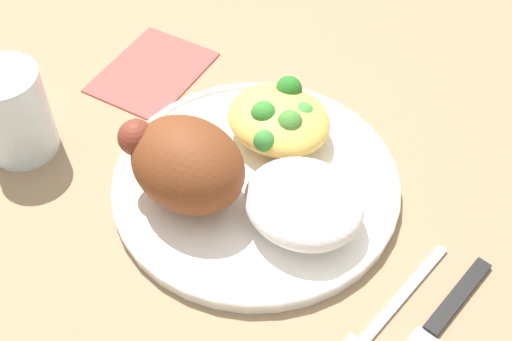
{
  "coord_description": "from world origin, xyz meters",
  "views": [
    {
      "loc": [
        -0.23,
        0.3,
        0.46
      ],
      "look_at": [
        0.0,
        0.0,
        0.02
      ],
      "focal_mm": 48.75,
      "sensor_mm": 36.0,
      "label": 1
    }
  ],
  "objects_px": {
    "water_glass": "(13,113)",
    "mac_cheese_with_broccoli": "(280,118)",
    "knife": "(431,330)",
    "fork": "(385,315)",
    "plate": "(256,183)",
    "rice_pile": "(304,203)",
    "napkin": "(152,71)",
    "roasted_chicken": "(185,163)"
  },
  "relations": [
    {
      "from": "plate",
      "to": "napkin",
      "type": "bearing_deg",
      "value": -18.06
    },
    {
      "from": "rice_pile",
      "to": "water_glass",
      "type": "relative_size",
      "value": 1.15
    },
    {
      "from": "mac_cheese_with_broccoli",
      "to": "plate",
      "type": "bearing_deg",
      "value": 105.8
    },
    {
      "from": "plate",
      "to": "napkin",
      "type": "distance_m",
      "value": 0.18
    },
    {
      "from": "plate",
      "to": "water_glass",
      "type": "relative_size",
      "value": 2.88
    },
    {
      "from": "roasted_chicken",
      "to": "napkin",
      "type": "distance_m",
      "value": 0.18
    },
    {
      "from": "rice_pile",
      "to": "water_glass",
      "type": "bearing_deg",
      "value": 16.8
    },
    {
      "from": "plate",
      "to": "rice_pile",
      "type": "height_order",
      "value": "rice_pile"
    },
    {
      "from": "fork",
      "to": "roasted_chicken",
      "type": "bearing_deg",
      "value": 1.86
    },
    {
      "from": "rice_pile",
      "to": "knife",
      "type": "relative_size",
      "value": 0.51
    },
    {
      "from": "water_glass",
      "to": "napkin",
      "type": "distance_m",
      "value": 0.15
    },
    {
      "from": "water_glass",
      "to": "roasted_chicken",
      "type": "bearing_deg",
      "value": -165.66
    },
    {
      "from": "napkin",
      "to": "knife",
      "type": "bearing_deg",
      "value": 166.22
    },
    {
      "from": "plate",
      "to": "napkin",
      "type": "xyz_separation_m",
      "value": [
        0.17,
        -0.06,
        -0.01
      ]
    },
    {
      "from": "fork",
      "to": "napkin",
      "type": "xyz_separation_m",
      "value": [
        0.32,
        -0.1,
        -0.0
      ]
    },
    {
      "from": "fork",
      "to": "knife",
      "type": "xyz_separation_m",
      "value": [
        -0.03,
        -0.01,
        0.0
      ]
    },
    {
      "from": "water_glass",
      "to": "fork",
      "type": "bearing_deg",
      "value": -172.27
    },
    {
      "from": "roasted_chicken",
      "to": "water_glass",
      "type": "distance_m",
      "value": 0.17
    },
    {
      "from": "knife",
      "to": "napkin",
      "type": "height_order",
      "value": "knife"
    },
    {
      "from": "rice_pile",
      "to": "water_glass",
      "type": "distance_m",
      "value": 0.26
    },
    {
      "from": "roasted_chicken",
      "to": "knife",
      "type": "relative_size",
      "value": 0.55
    },
    {
      "from": "knife",
      "to": "water_glass",
      "type": "bearing_deg",
      "value": 8.38
    },
    {
      "from": "rice_pile",
      "to": "mac_cheese_with_broccoli",
      "type": "xyz_separation_m",
      "value": [
        0.07,
        -0.06,
        -0.0
      ]
    },
    {
      "from": "napkin",
      "to": "roasted_chicken",
      "type": "bearing_deg",
      "value": 143.44
    },
    {
      "from": "rice_pile",
      "to": "napkin",
      "type": "bearing_deg",
      "value": -16.45
    },
    {
      "from": "mac_cheese_with_broccoli",
      "to": "fork",
      "type": "distance_m",
      "value": 0.19
    },
    {
      "from": "fork",
      "to": "knife",
      "type": "bearing_deg",
      "value": -164.88
    },
    {
      "from": "mac_cheese_with_broccoli",
      "to": "knife",
      "type": "relative_size",
      "value": 0.49
    },
    {
      "from": "roasted_chicken",
      "to": "rice_pile",
      "type": "relative_size",
      "value": 1.09
    },
    {
      "from": "rice_pile",
      "to": "fork",
      "type": "relative_size",
      "value": 0.68
    },
    {
      "from": "rice_pile",
      "to": "mac_cheese_with_broccoli",
      "type": "bearing_deg",
      "value": -42.69
    },
    {
      "from": "mac_cheese_with_broccoli",
      "to": "napkin",
      "type": "relative_size",
      "value": 0.81
    },
    {
      "from": "plate",
      "to": "fork",
      "type": "bearing_deg",
      "value": 165.23
    },
    {
      "from": "water_glass",
      "to": "mac_cheese_with_broccoli",
      "type": "bearing_deg",
      "value": -142.05
    },
    {
      "from": "fork",
      "to": "knife",
      "type": "distance_m",
      "value": 0.03
    },
    {
      "from": "knife",
      "to": "napkin",
      "type": "xyz_separation_m",
      "value": [
        0.36,
        -0.09,
        -0.0
      ]
    },
    {
      "from": "plate",
      "to": "roasted_chicken",
      "type": "bearing_deg",
      "value": 52.26
    },
    {
      "from": "plate",
      "to": "mac_cheese_with_broccoli",
      "type": "relative_size",
      "value": 2.61
    },
    {
      "from": "rice_pile",
      "to": "mac_cheese_with_broccoli",
      "type": "height_order",
      "value": "mac_cheese_with_broccoli"
    },
    {
      "from": "knife",
      "to": "water_glass",
      "type": "height_order",
      "value": "water_glass"
    },
    {
      "from": "napkin",
      "to": "mac_cheese_with_broccoli",
      "type": "bearing_deg",
      "value": 179.13
    },
    {
      "from": "rice_pile",
      "to": "mac_cheese_with_broccoli",
      "type": "distance_m",
      "value": 0.1
    }
  ]
}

